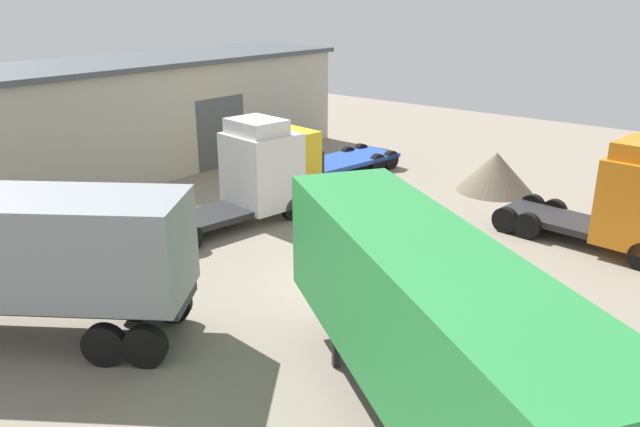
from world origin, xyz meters
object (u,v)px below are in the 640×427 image
Objects in this scene: container_trailer_green at (428,323)px; tractor_unit_orange at (630,201)px; tractor_unit_white at (251,174)px; flatbed_truck_yellow at (307,156)px; traffic_cone at (489,257)px; gravel_pile at (495,172)px.

tractor_unit_orange is (12.88, -0.48, -0.78)m from container_trailer_green.
container_trailer_green reaches higher than tractor_unit_orange.
tractor_unit_white is 5.46m from flatbed_truck_yellow.
container_trailer_green is at bearing -163.43° from traffic_cone.
container_trailer_green is at bearing -160.22° from gravel_pile.
tractor_unit_orange is 0.81× the size of flatbed_truck_yellow.
flatbed_truck_yellow is 2.26× the size of gravel_pile.
flatbed_truck_yellow is 13.98× the size of traffic_cone.
flatbed_truck_yellow is at bearing 72.57° from traffic_cone.
tractor_unit_white is at bearing 2.60° from container_trailer_green.
gravel_pile is (3.92, 6.52, -0.99)m from tractor_unit_orange.
container_trailer_green reaches higher than gravel_pile.
gravel_pile is 6.19× the size of traffic_cone.
tractor_unit_orange is at bearing -58.50° from container_trailer_green.
tractor_unit_white reaches higher than traffic_cone.
gravel_pile reaches higher than traffic_cone.
flatbed_truck_yellow reaches higher than gravel_pile.
tractor_unit_white is at bearing 148.54° from gravel_pile.
flatbed_truck_yellow reaches higher than traffic_cone.
tractor_unit_white is 11.32m from gravel_pile.
container_trailer_green is 12.91m from tractor_unit_orange.
flatbed_truck_yellow is 8.69m from gravel_pile.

